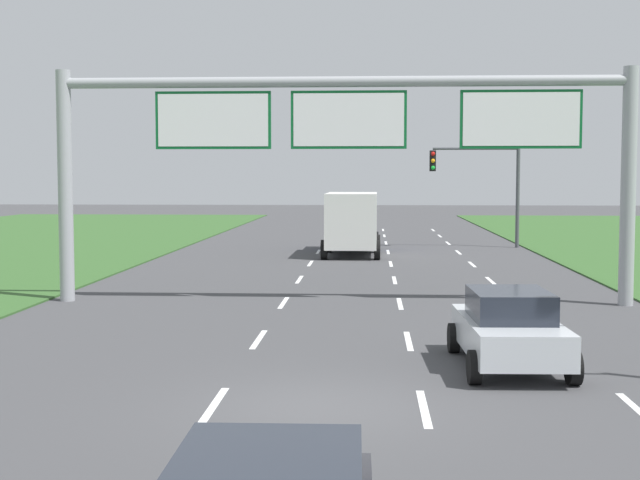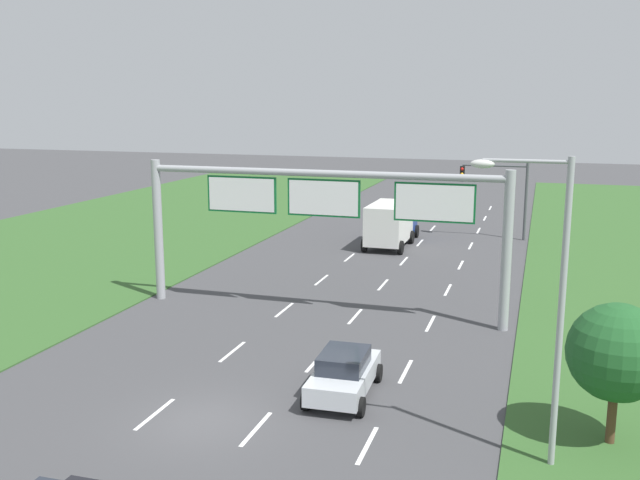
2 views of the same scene
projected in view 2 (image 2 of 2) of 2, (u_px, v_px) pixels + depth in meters
name	position (u px, v px, depth m)	size (l,w,h in m)	color
ground_plane	(204.00, 421.00, 22.31)	(200.00, 200.00, 0.00)	#424244
lane_dashes_inner_left	(304.00, 294.00, 36.86)	(0.14, 68.40, 0.01)	white
lane_dashes_inner_right	(370.00, 299.00, 35.83)	(0.14, 68.40, 0.01)	white
lane_dashes_slip	(440.00, 305.00, 34.81)	(0.14, 68.40, 0.01)	white
car_lead_silver	(344.00, 373.00, 24.14)	(2.16, 4.13, 1.56)	silver
box_truck	(392.00, 221.00, 48.87)	(2.74, 7.22, 3.00)	navy
sign_gantry	(323.00, 209.00, 32.56)	(17.24, 0.44, 7.00)	#9EA0A5
traffic_light_mast	(498.00, 185.00, 50.62)	(4.76, 0.49, 5.60)	#47494F
street_lamp	(548.00, 286.00, 18.74)	(2.61, 0.32, 8.50)	#9EA0A5
roadside_tree_near	(617.00, 353.00, 20.30)	(2.85, 2.85, 4.25)	#513823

